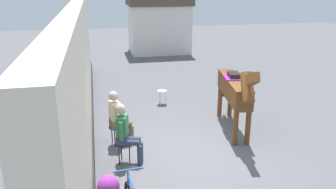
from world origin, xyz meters
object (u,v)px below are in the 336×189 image
object	(u,v)px
spare_stool_white	(162,92)
seated_visitor_near	(125,131)
saddled_horse_center	(235,90)
seated_visitor_far	(118,115)

from	to	relation	value
spare_stool_white	seated_visitor_near	bearing A→B (deg)	-112.90
saddled_horse_center	spare_stool_white	size ratio (longest dim) A/B	6.48
saddled_horse_center	spare_stool_white	xyz separation A→B (m)	(-1.46, 2.51, -0.76)
saddled_horse_center	seated_visitor_near	bearing A→B (deg)	-159.43
seated_visitor_near	saddled_horse_center	distance (m)	3.22
spare_stool_white	saddled_horse_center	bearing A→B (deg)	-59.74
seated_visitor_near	saddled_horse_center	size ratio (longest dim) A/B	0.47
seated_visitor_near	spare_stool_white	distance (m)	3.96
seated_visitor_near	saddled_horse_center	xyz separation A→B (m)	(3.00, 1.12, 0.38)
seated_visitor_far	saddled_horse_center	xyz separation A→B (m)	(3.09, 0.16, 0.38)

